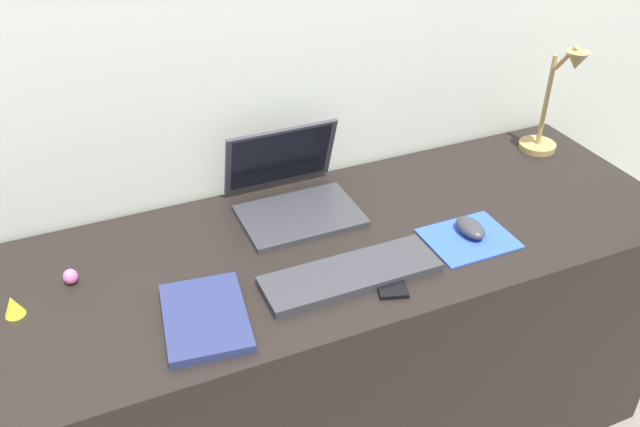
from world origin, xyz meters
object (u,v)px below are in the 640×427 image
Objects in this scene: keyboard at (351,274)px; notebook_pad at (205,317)px; desk_lamp at (554,105)px; toy_figurine_pink at (71,277)px; cell_phone at (389,279)px; laptop at (292,189)px; mouse at (470,228)px; toy_figurine_yellow at (13,306)px.

keyboard is 0.34m from notebook_pad.
desk_lamp is at bearing 20.73° from keyboard.
cell_phone is at bearing -22.88° from toy_figurine_pink.
notebook_pad is (-0.33, -0.34, -0.04)m from laptop.
mouse reaches higher than toy_figurine_pink.
laptop is 2.34× the size of cell_phone.
toy_figurine_pink reaches higher than notebook_pad.
desk_lamp is at bearing -2.26° from laptop.
cell_phone is at bearing -31.31° from keyboard.
mouse is 1.06m from toy_figurine_yellow.
laptop is 8.28× the size of toy_figurine_pink.
laptop is 0.87× the size of desk_lamp.
keyboard is at bearing -159.27° from desk_lamp.
toy_figurine_pink is (-0.92, 0.20, -0.00)m from mouse.
laptop is at bearing 12.91° from toy_figurine_yellow.
desk_lamp is at bearing 4.87° from toy_figurine_yellow.
cell_phone is 0.71m from toy_figurine_pink.
cell_phone is (0.09, -0.38, -0.05)m from laptop.
toy_figurine_yellow is at bearing -178.12° from cell_phone.
laptop reaches higher than notebook_pad.
keyboard reaches higher than cell_phone.
desk_lamp is at bearing 22.72° from notebook_pad.
keyboard is 4.27× the size of mouse.
notebook_pad is at bearing -176.52° from mouse.
toy_figurine_yellow reaches higher than mouse.
cell_phone is at bearing 2.35° from notebook_pad.
keyboard is 1.71× the size of notebook_pad.
laptop is at bearing 177.74° from desk_lamp.
cell_phone is at bearing -15.56° from toy_figurine_yellow.
laptop is 0.46m from mouse.
notebook_pad is 0.41m from toy_figurine_yellow.
notebook_pad is at bearing -178.68° from keyboard.
notebook_pad is at bearing -134.22° from laptop.
desk_lamp is 9.52× the size of toy_figurine_pink.
toy_figurine_pink is at bearing 167.90° from mouse.
desk_lamp reaches higher than mouse.
mouse is at bearing -7.49° from toy_figurine_yellow.
mouse is 0.28m from cell_phone.
toy_figurine_yellow is (-1.49, -0.13, -0.13)m from desk_lamp.
toy_figurine_yellow is at bearing -175.13° from desk_lamp.
cell_phone is (-0.27, -0.08, -0.02)m from mouse.
toy_figurine_pink is at bearing -170.26° from laptop.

